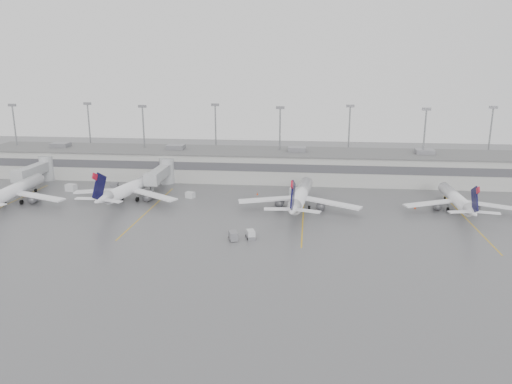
# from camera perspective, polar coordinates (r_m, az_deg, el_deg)

# --- Properties ---
(ground) EXTENTS (260.00, 260.00, 0.00)m
(ground) POSITION_cam_1_polar(r_m,az_deg,el_deg) (89.69, -6.18, -6.86)
(ground) COLOR #525355
(ground) RESTS_ON ground
(terminal) EXTENTS (152.00, 17.00, 9.45)m
(terminal) POSITION_cam_1_polar(r_m,az_deg,el_deg) (143.48, -1.34, 3.19)
(terminal) COLOR #A8A8A2
(terminal) RESTS_ON ground
(light_masts) EXTENTS (142.40, 8.00, 20.60)m
(light_masts) POSITION_cam_1_polar(r_m,az_deg,el_deg) (147.77, -1.06, 6.62)
(light_masts) COLOR gray
(light_masts) RESTS_ON ground
(jet_bridge_left) EXTENTS (4.00, 17.20, 7.00)m
(jet_bridge_left) POSITION_cam_1_polar(r_m,az_deg,el_deg) (149.88, -23.55, 2.34)
(jet_bridge_left) COLOR #9C9EA1
(jet_bridge_left) RESTS_ON ground
(jet_bridge_right) EXTENTS (4.00, 17.20, 7.00)m
(jet_bridge_right) POSITION_cam_1_polar(r_m,az_deg,el_deg) (136.06, -10.62, 2.17)
(jet_bridge_right) COLOR #9C9EA1
(jet_bridge_right) RESTS_ON ground
(stand_markings) EXTENTS (105.25, 40.00, 0.01)m
(stand_markings) POSITION_cam_1_polar(r_m,az_deg,el_deg) (111.92, -3.59, -2.37)
(stand_markings) COLOR #D7A00C
(stand_markings) RESTS_ON ground
(jet_far_left) EXTENTS (27.57, 30.95, 10.01)m
(jet_far_left) POSITION_cam_1_polar(r_m,az_deg,el_deg) (131.32, -26.06, 0.11)
(jet_far_left) COLOR white
(jet_far_left) RESTS_ON ground
(jet_mid_left) EXTENTS (26.89, 30.41, 9.91)m
(jet_mid_left) POSITION_cam_1_polar(r_m,az_deg,el_deg) (124.60, -14.21, 0.44)
(jet_mid_left) COLOR white
(jet_mid_left) RESTS_ON ground
(jet_mid_right) EXTENTS (27.93, 31.44, 10.18)m
(jet_mid_right) POSITION_cam_1_polar(r_m,az_deg,el_deg) (113.93, 5.07, -0.44)
(jet_mid_right) COLOR white
(jet_mid_right) RESTS_ON ground
(jet_far_right) EXTENTS (24.63, 27.59, 8.93)m
(jet_far_right) POSITION_cam_1_polar(r_m,az_deg,el_deg) (120.95, 22.00, -0.77)
(jet_far_right) COLOR white
(jet_far_right) RESTS_ON ground
(baggage_tug) EXTENTS (2.33, 2.94, 1.66)m
(baggage_tug) POSITION_cam_1_polar(r_m,az_deg,el_deg) (95.58, -0.60, -4.97)
(baggage_tug) COLOR silver
(baggage_tug) RESTS_ON ground
(baggage_cart) EXTENTS (2.21, 2.91, 1.66)m
(baggage_cart) POSITION_cam_1_polar(r_m,az_deg,el_deg) (94.80, -2.62, -5.02)
(baggage_cart) COLOR slate
(baggage_cart) RESTS_ON ground
(gse_uld_a) EXTENTS (2.94, 2.28, 1.86)m
(gse_uld_a) POSITION_cam_1_polar(r_m,az_deg,el_deg) (138.59, -20.38, 0.47)
(gse_uld_a) COLOR silver
(gse_uld_a) RESTS_ON ground
(gse_uld_b) EXTENTS (2.52, 2.10, 1.52)m
(gse_uld_b) POSITION_cam_1_polar(r_m,az_deg,el_deg) (124.52, -7.54, -0.34)
(gse_uld_b) COLOR silver
(gse_uld_b) RESTS_ON ground
(gse_uld_c) EXTENTS (2.93, 2.13, 1.94)m
(gse_uld_c) POSITION_cam_1_polar(r_m,az_deg,el_deg) (126.11, 4.50, 0.03)
(gse_uld_c) COLOR silver
(gse_uld_c) RESTS_ON ground
(gse_loader) EXTENTS (2.28, 3.13, 1.77)m
(gse_loader) POSITION_cam_1_polar(r_m,az_deg,el_deg) (136.69, -15.86, 0.63)
(gse_loader) COLOR slate
(gse_loader) RESTS_ON ground
(cone_a) EXTENTS (0.40, 0.40, 0.63)m
(cone_a) POSITION_cam_1_polar(r_m,az_deg,el_deg) (137.45, -24.90, -0.37)
(cone_a) COLOR #F13B05
(cone_a) RESTS_ON ground
(cone_b) EXTENTS (0.42, 0.42, 0.66)m
(cone_b) POSITION_cam_1_polar(r_m,az_deg,el_deg) (123.95, -10.49, -0.74)
(cone_b) COLOR #F13B05
(cone_b) RESTS_ON ground
(cone_c) EXTENTS (0.41, 0.41, 0.65)m
(cone_c) POSITION_cam_1_polar(r_m,az_deg,el_deg) (126.34, 0.15, -0.20)
(cone_c) COLOR #F13B05
(cone_c) RESTS_ON ground
(cone_d) EXTENTS (0.48, 0.48, 0.77)m
(cone_d) POSITION_cam_1_polar(r_m,az_deg,el_deg) (120.35, 17.73, -1.65)
(cone_d) COLOR #F13B05
(cone_d) RESTS_ON ground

